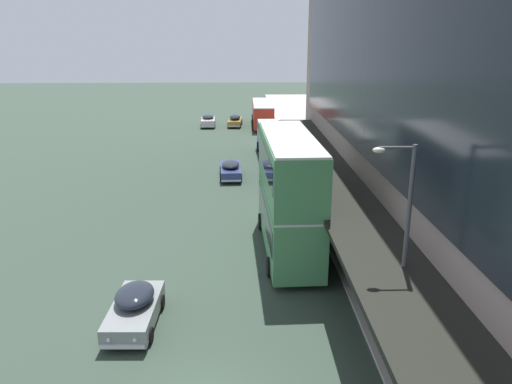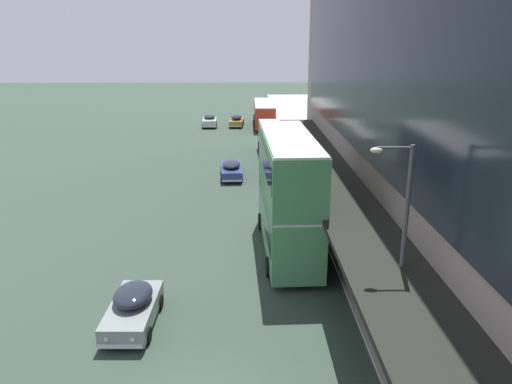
# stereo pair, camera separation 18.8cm
# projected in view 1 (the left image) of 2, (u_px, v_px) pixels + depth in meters

# --- Properties ---
(transit_bus_kerbside_front) EXTENTS (3.04, 10.00, 6.51)m
(transit_bus_kerbside_front) POSITION_uv_depth(u_px,v_px,m) (289.00, 191.00, 26.95)
(transit_bus_kerbside_front) COLOR #4C9159
(transit_bus_kerbside_front) RESTS_ON ground
(transit_bus_kerbside_rear) EXTENTS (2.87, 11.05, 3.13)m
(transit_bus_kerbside_rear) POSITION_uv_depth(u_px,v_px,m) (263.00, 113.00, 66.35)
(transit_bus_kerbside_rear) COLOR red
(transit_bus_kerbside_rear) RESTS_ON ground
(transit_bus_kerbside_far) EXTENTS (2.95, 10.95, 3.10)m
(transit_bus_kerbside_far) POSITION_uv_depth(u_px,v_px,m) (273.00, 141.00, 48.21)
(transit_bus_kerbside_far) COLOR #31649C
(transit_bus_kerbside_far) RESTS_ON ground
(sedan_second_mid) EXTENTS (2.07, 4.47, 1.54)m
(sedan_second_mid) POSITION_uv_depth(u_px,v_px,m) (208.00, 121.00, 66.27)
(sedan_second_mid) COLOR beige
(sedan_second_mid) RESTS_ON ground
(sedan_trailing_near) EXTENTS (1.98, 4.84, 1.55)m
(sedan_trailing_near) POSITION_uv_depth(u_px,v_px,m) (235.00, 120.00, 66.61)
(sedan_trailing_near) COLOR olive
(sedan_trailing_near) RESTS_ON ground
(sedan_second_near) EXTENTS (2.02, 4.38, 1.59)m
(sedan_second_near) POSITION_uv_depth(u_px,v_px,m) (135.00, 307.00, 20.60)
(sedan_second_near) COLOR gray
(sedan_second_near) RESTS_ON ground
(sedan_lead_near) EXTENTS (1.97, 4.92, 1.46)m
(sedan_lead_near) POSITION_uv_depth(u_px,v_px,m) (231.00, 169.00, 42.25)
(sedan_lead_near) COLOR navy
(sedan_lead_near) RESTS_ON ground
(vw_van) EXTENTS (1.99, 4.59, 1.96)m
(vw_van) POSITION_uv_depth(u_px,v_px,m) (282.00, 189.00, 35.58)
(vw_van) COLOR teal
(vw_van) RESTS_ON ground
(pedestrian_at_kerb) EXTENTS (0.57, 0.39, 1.86)m
(pedestrian_at_kerb) POSITION_uv_depth(u_px,v_px,m) (378.00, 269.00, 23.11)
(pedestrian_at_kerb) COLOR black
(pedestrian_at_kerb) RESTS_ON sidewalk_kerb
(street_lamp) EXTENTS (1.50, 0.28, 7.90)m
(street_lamp) POSITION_uv_depth(u_px,v_px,m) (402.00, 239.00, 17.49)
(street_lamp) COLOR #4C4C51
(street_lamp) RESTS_ON sidewalk_kerb
(fire_hydrant) EXTENTS (0.20, 0.40, 0.70)m
(fire_hydrant) POSITION_uv_depth(u_px,v_px,m) (324.00, 212.00, 32.68)
(fire_hydrant) COLOR red
(fire_hydrant) RESTS_ON sidewalk_kerb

